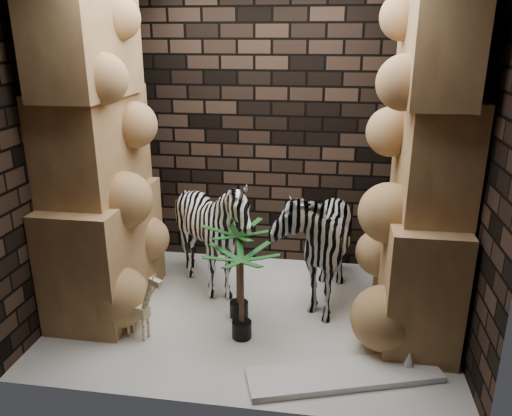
% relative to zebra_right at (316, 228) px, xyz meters
% --- Properties ---
extents(floor, '(3.50, 3.50, 0.00)m').
position_rel_zebra_right_xyz_m(floor, '(-0.54, -0.44, -0.72)').
color(floor, white).
rests_on(floor, ground).
extents(wall_back, '(3.50, 0.00, 3.50)m').
position_rel_zebra_right_xyz_m(wall_back, '(-0.54, 0.81, 0.78)').
color(wall_back, black).
rests_on(wall_back, ground).
extents(wall_front, '(3.50, 0.00, 3.50)m').
position_rel_zebra_right_xyz_m(wall_front, '(-0.54, -1.69, 0.78)').
color(wall_front, black).
rests_on(wall_front, ground).
extents(wall_left, '(0.00, 3.00, 3.00)m').
position_rel_zebra_right_xyz_m(wall_left, '(-2.29, -0.44, 0.78)').
color(wall_left, black).
rests_on(wall_left, ground).
extents(wall_right, '(0.00, 3.00, 3.00)m').
position_rel_zebra_right_xyz_m(wall_right, '(1.21, -0.44, 0.78)').
color(wall_right, black).
rests_on(wall_right, ground).
extents(rock_pillar_left, '(0.68, 1.30, 3.00)m').
position_rel_zebra_right_xyz_m(rock_pillar_left, '(-1.94, -0.44, 0.78)').
color(rock_pillar_left, tan).
rests_on(rock_pillar_left, floor).
extents(rock_pillar_right, '(0.58, 1.25, 3.00)m').
position_rel_zebra_right_xyz_m(rock_pillar_right, '(0.88, -0.44, 0.78)').
color(rock_pillar_right, tan).
rests_on(rock_pillar_right, floor).
extents(zebra_right, '(0.75, 1.26, 1.44)m').
position_rel_zebra_right_xyz_m(zebra_right, '(0.00, 0.00, 0.00)').
color(zebra_right, white).
rests_on(zebra_right, floor).
extents(zebra_left, '(1.07, 1.30, 1.15)m').
position_rel_zebra_right_xyz_m(zebra_left, '(-1.00, -0.06, -0.14)').
color(zebra_left, white).
rests_on(zebra_left, floor).
extents(giraffe_toy, '(0.35, 0.21, 0.65)m').
position_rel_zebra_right_xyz_m(giraffe_toy, '(-1.46, -0.95, -0.39)').
color(giraffe_toy, beige).
rests_on(giraffe_toy, floor).
extents(palm_front, '(0.36, 0.36, 0.91)m').
position_rel_zebra_right_xyz_m(palm_front, '(-0.66, -0.50, -0.27)').
color(palm_front, '#134410').
rests_on(palm_front, floor).
extents(palm_back, '(0.36, 0.36, 0.83)m').
position_rel_zebra_right_xyz_m(palm_back, '(-0.58, -0.83, -0.31)').
color(palm_back, '#134410').
rests_on(palm_back, floor).
extents(surfboard, '(1.52, 0.80, 0.05)m').
position_rel_zebra_right_xyz_m(surfboard, '(0.29, -1.25, -0.69)').
color(surfboard, white).
rests_on(surfboard, floor).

